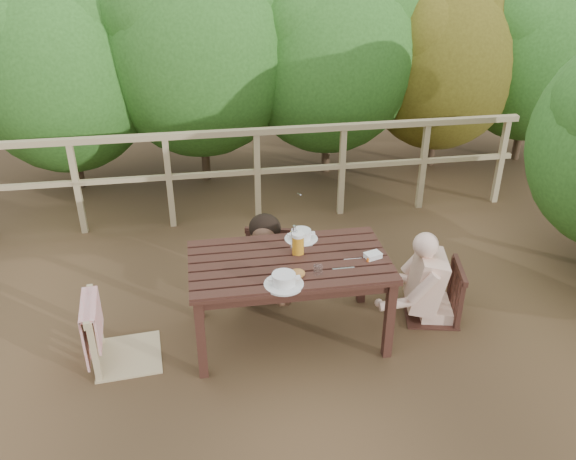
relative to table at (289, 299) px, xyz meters
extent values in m
plane|color=brown|center=(0.00, 0.00, -0.34)|extent=(60.00, 60.00, 0.00)
cube|color=black|center=(0.00, 0.00, 0.00)|extent=(1.45, 0.82, 0.67)
cube|color=tan|center=(-1.21, -0.06, 0.15)|extent=(0.53, 0.53, 0.98)
cube|color=black|center=(-0.07, 0.69, 0.12)|extent=(0.55, 0.55, 0.90)
cube|color=black|center=(1.18, 0.07, 0.10)|extent=(0.51, 0.51, 0.86)
cube|color=tan|center=(0.00, 2.00, 0.17)|extent=(5.60, 0.10, 1.01)
cylinder|color=silver|center=(-0.09, -0.31, 0.38)|extent=(0.27, 0.27, 0.09)
cylinder|color=white|center=(0.14, 0.29, 0.38)|extent=(0.26, 0.26, 0.09)
ellipsoid|color=#A0702F|center=(0.02, -0.23, 0.37)|extent=(0.11, 0.09, 0.07)
cylinder|color=orange|center=(0.08, 0.08, 0.42)|extent=(0.09, 0.09, 0.18)
cylinder|color=silver|center=(0.06, 0.12, 0.45)|extent=(0.05, 0.05, 0.22)
cylinder|color=silver|center=(0.17, -0.22, 0.37)|extent=(0.07, 0.07, 0.08)
cube|color=silver|center=(0.61, -0.07, 0.36)|extent=(0.14, 0.12, 0.05)
camera|label=1|loc=(-0.60, -3.59, 2.55)|focal=36.63mm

